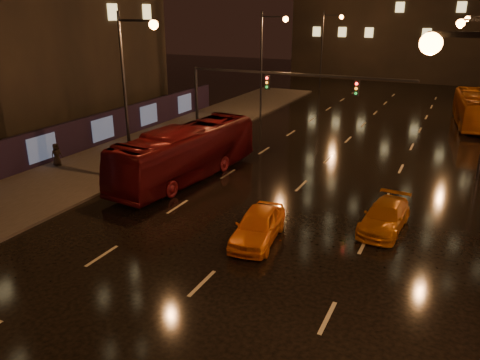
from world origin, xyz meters
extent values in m
plane|color=black|center=(0.00, 20.00, 0.00)|extent=(140.00, 140.00, 0.00)
cube|color=#38332D|center=(-13.50, 15.00, 0.07)|extent=(7.00, 70.00, 0.15)
cube|color=black|center=(-17.20, 12.00, 1.25)|extent=(0.30, 46.00, 2.50)
cylinder|color=black|center=(-9.60, 20.00, 3.10)|extent=(0.22, 0.22, 6.20)
cube|color=black|center=(-2.00, 20.00, 6.10)|extent=(15.20, 0.14, 0.14)
cube|color=black|center=(-4.00, 20.00, 5.45)|extent=(0.32, 0.18, 0.95)
cube|color=black|center=(2.00, 20.00, 5.45)|extent=(0.32, 0.18, 0.95)
sphere|color=#FF1E19|center=(-4.00, 19.88, 5.75)|extent=(0.18, 0.18, 0.18)
sphere|color=orange|center=(7.30, 2.00, 9.30)|extent=(0.50, 0.50, 0.50)
imported|color=#510B0F|center=(-7.00, 14.23, 1.66)|extent=(3.91, 12.15, 3.32)
imported|color=#95480E|center=(9.00, 38.15, 1.49)|extent=(3.70, 10.95, 2.99)
imported|color=orange|center=(0.50, 8.25, 0.76)|extent=(2.32, 4.63, 1.51)
imported|color=#B86411|center=(5.53, 12.03, 0.65)|extent=(2.13, 4.58, 1.30)
imported|color=black|center=(-16.00, 12.23, 0.91)|extent=(0.66, 0.85, 1.52)
camera|label=1|loc=(8.15, -9.53, 9.97)|focal=35.00mm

